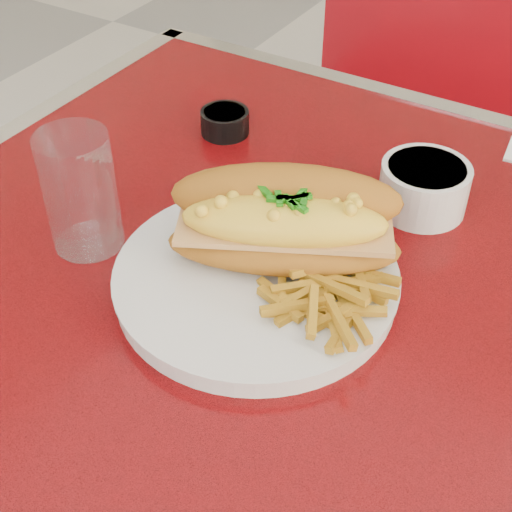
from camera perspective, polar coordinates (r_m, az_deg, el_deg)
The scene contains 8 objects.
diner_table at distance 0.79m, azimuth 12.96°, elevation -14.07°, with size 1.23×0.83×0.77m.
dinner_plate at distance 0.68m, azimuth -0.00°, elevation -1.84°, with size 0.33×0.33×0.02m.
mac_hoagie at distance 0.67m, azimuth 2.32°, elevation 2.78°, with size 0.25×0.19×0.10m.
fries_pile at distance 0.65m, azimuth 5.09°, elevation -2.55°, with size 0.10×0.09×0.03m, color gold, non-canonical shape.
fork at distance 0.66m, azimuth 4.76°, elevation -3.38°, with size 0.02×0.13×0.00m.
gravy_ramekin at distance 0.80m, azimuth 13.28°, elevation 5.46°, with size 0.11×0.11×0.05m.
sauce_cup_left at distance 0.92m, azimuth -2.50°, elevation 10.74°, with size 0.07×0.07×0.03m.
water_tumbler at distance 0.73m, azimuth -13.87°, elevation 4.99°, with size 0.07×0.07×0.13m, color silver.
Camera 1 is at (0.08, -0.47, 1.24)m, focal length 50.00 mm.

